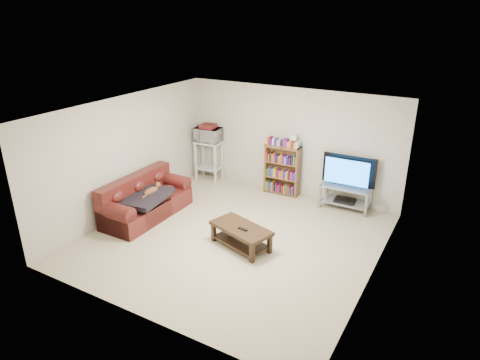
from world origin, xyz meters
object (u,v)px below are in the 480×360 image
Objects in this scene: sofa at (144,202)px; bookshelf at (282,169)px; tv_stand at (345,193)px; coffee_table at (241,233)px.

bookshelf is at bearing 50.49° from sofa.
sofa reaches higher than tv_stand.
tv_stand is at bearing -4.03° from bookshelf.
sofa is 4.17m from tv_stand.
bookshelf is (-0.36, 2.50, 0.32)m from coffee_table.
sofa is at bearing -165.56° from coffee_table.
sofa reaches higher than coffee_table.
coffee_table is (2.32, -0.10, -0.02)m from sofa.
sofa is 1.70× the size of bookshelf.
coffee_table is 2.69m from tv_stand.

